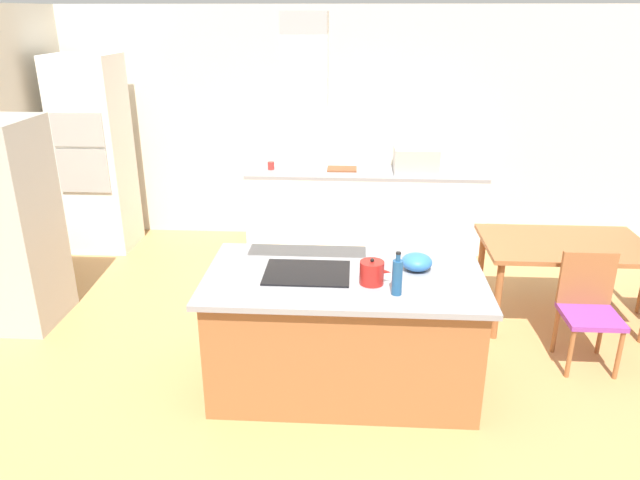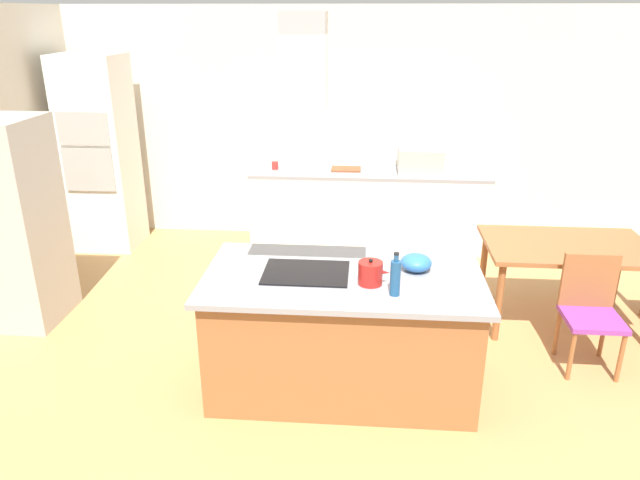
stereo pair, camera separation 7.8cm
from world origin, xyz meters
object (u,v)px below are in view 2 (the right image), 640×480
at_px(dining_table, 567,253).
at_px(coffee_mug_red, 275,165).
at_px(countertop_microwave, 420,160).
at_px(refrigerator, 5,223).
at_px(cooktop, 306,273).
at_px(range_hood, 304,100).
at_px(cutting_board, 346,169).
at_px(tea_kettle, 371,273).
at_px(olive_oil_bottle, 395,277).
at_px(wall_oven_stack, 100,154).
at_px(chair_facing_island, 590,305).
at_px(mixing_bowl, 416,263).

bearing_deg(dining_table, coffee_mug_red, 147.79).
distance_m(countertop_microwave, refrigerator, 4.26).
xyz_separation_m(cooktop, coffee_mug_red, (-0.66, 2.89, 0.04)).
xyz_separation_m(cooktop, range_hood, (0.00, 0.00, 1.20)).
relative_size(cutting_board, refrigerator, 0.19).
distance_m(tea_kettle, dining_table, 2.14).
height_order(olive_oil_bottle, dining_table, olive_oil_bottle).
distance_m(refrigerator, dining_table, 4.89).
xyz_separation_m(wall_oven_stack, refrigerator, (-0.08, -1.83, -0.19)).
height_order(tea_kettle, wall_oven_stack, wall_oven_stack).
bearing_deg(dining_table, countertop_microwave, 123.11).
relative_size(refrigerator, chair_facing_island, 2.04).
bearing_deg(coffee_mug_red, cutting_board, 2.57).
height_order(tea_kettle, mixing_bowl, tea_kettle).
xyz_separation_m(countertop_microwave, wall_oven_stack, (-3.65, -0.23, 0.06)).
bearing_deg(wall_oven_stack, countertop_microwave, 3.67).
height_order(tea_kettle, olive_oil_bottle, olive_oil_bottle).
relative_size(tea_kettle, range_hood, 0.24).
distance_m(mixing_bowl, chair_facing_island, 1.50).
relative_size(mixing_bowl, dining_table, 0.16).
distance_m(olive_oil_bottle, wall_oven_stack, 4.38).
bearing_deg(cooktop, chair_facing_island, 11.74).
height_order(refrigerator, dining_table, refrigerator).
bearing_deg(coffee_mug_red, tea_kettle, -69.81).
xyz_separation_m(tea_kettle, refrigerator, (-3.17, 0.95, -0.07)).
bearing_deg(cutting_board, coffee_mug_red, -177.43).
xyz_separation_m(countertop_microwave, chair_facing_island, (1.15, -2.43, -0.53)).
distance_m(refrigerator, range_hood, 3.08).
distance_m(cutting_board, range_hood, 3.17).
xyz_separation_m(countertop_microwave, coffee_mug_red, (-1.67, 0.01, -0.09)).
xyz_separation_m(countertop_microwave, dining_table, (1.15, -1.77, -0.37)).
distance_m(olive_oil_bottle, chair_facing_island, 1.79).
height_order(coffee_mug_red, wall_oven_stack, wall_oven_stack).
relative_size(countertop_microwave, refrigerator, 0.27).
height_order(refrigerator, chair_facing_island, refrigerator).
xyz_separation_m(chair_facing_island, range_hood, (-2.16, -0.45, 1.59)).
height_order(olive_oil_bottle, chair_facing_island, olive_oil_bottle).
xyz_separation_m(coffee_mug_red, dining_table, (2.82, -1.78, -0.28)).
distance_m(cooktop, wall_oven_stack, 3.74).
bearing_deg(cooktop, countertop_microwave, 70.66).
height_order(mixing_bowl, range_hood, range_hood).
distance_m(dining_table, chair_facing_island, 0.68).
height_order(cooktop, countertop_microwave, countertop_microwave).
distance_m(coffee_mug_red, wall_oven_stack, 2.00).
distance_m(cutting_board, refrigerator, 3.57).
bearing_deg(cooktop, dining_table, 27.28).
xyz_separation_m(wall_oven_stack, range_hood, (2.64, -2.65, 1.00)).
relative_size(dining_table, chair_facing_island, 1.57).
height_order(mixing_bowl, chair_facing_island, mixing_bowl).
bearing_deg(range_hood, countertop_microwave, 70.66).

